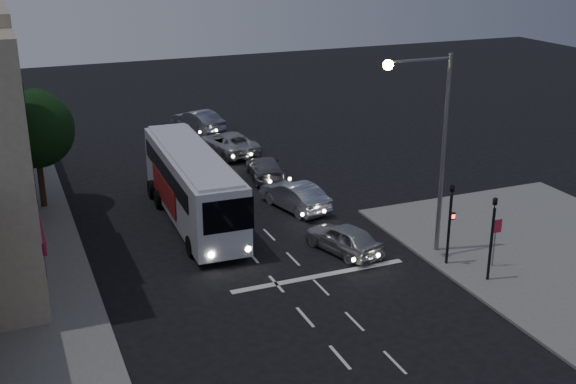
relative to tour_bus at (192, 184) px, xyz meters
name	(u,v)px	position (x,y,z in m)	size (l,w,h in m)	color
ground	(295,305)	(1.29, -10.22, -1.98)	(120.00, 120.00, 0.00)	black
road_markings	(293,266)	(2.57, -6.92, -1.97)	(8.00, 30.55, 0.01)	silver
tour_bus	(192,184)	(0.00, 0.00, 0.00)	(2.86, 11.99, 3.66)	silver
car_suv	(344,238)	(5.32, -6.42, -1.28)	(1.64, 4.08, 1.39)	#B8B8B8
car_sedan_a	(295,196)	(5.40, -0.47, -1.23)	(1.58, 4.52, 1.49)	silver
car_sedan_b	(265,168)	(5.73, 4.84, -1.32)	(1.85, 4.56, 1.32)	gray
car_sedan_c	(229,143)	(5.32, 10.61, -1.24)	(2.46, 5.34, 1.48)	#B7B7B7
car_extra	(198,121)	(5.01, 16.92, -1.18)	(1.70, 4.88, 1.61)	gray
traffic_signal_main	(450,215)	(8.89, -9.45, 0.44)	(0.25, 0.35, 4.10)	black
traffic_signal_side	(493,229)	(9.59, -11.42, 0.44)	(0.18, 0.15, 4.10)	black
regulatory_sign	(496,235)	(10.59, -10.46, -0.38)	(0.45, 0.12, 2.20)	slate
streetlight	(432,133)	(8.63, -8.02, 3.75)	(3.32, 0.44, 9.00)	slate
street_tree	(34,126)	(-6.92, 4.80, 2.52)	(4.00, 4.00, 6.20)	black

